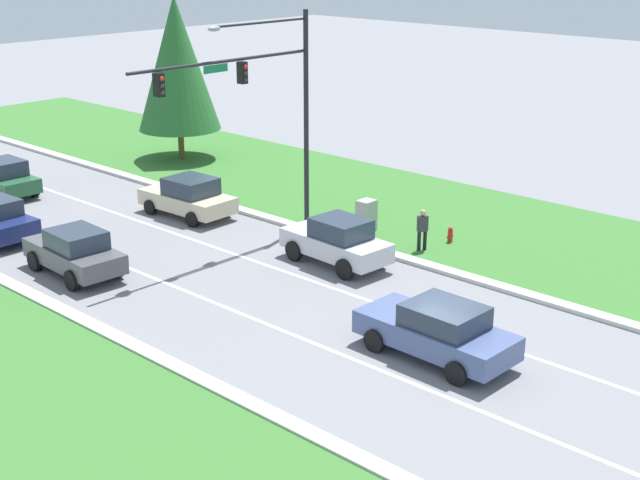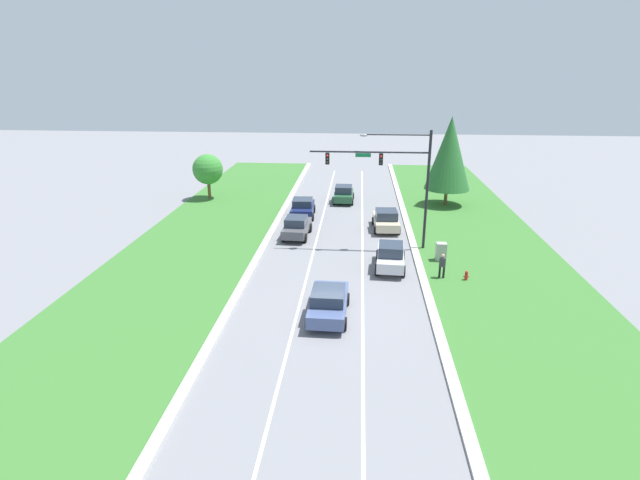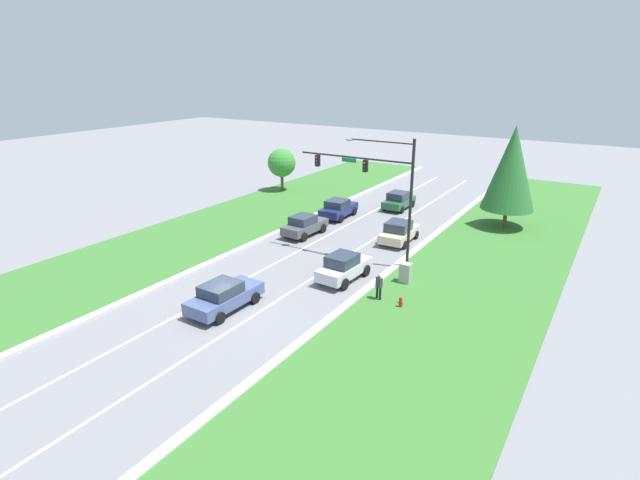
# 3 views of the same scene
# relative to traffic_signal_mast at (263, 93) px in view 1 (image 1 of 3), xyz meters

# --- Properties ---
(ground_plane) EXTENTS (160.00, 160.00, 0.00)m
(ground_plane) POSITION_rel_traffic_signal_mast_xyz_m (-3.96, -11.19, -5.80)
(ground_plane) COLOR slate
(curb_strip_right) EXTENTS (0.50, 90.00, 0.15)m
(curb_strip_right) POSITION_rel_traffic_signal_mast_xyz_m (1.69, -11.19, -5.73)
(curb_strip_right) COLOR beige
(curb_strip_right) RESTS_ON ground_plane
(curb_strip_left) EXTENTS (0.50, 90.00, 0.15)m
(curb_strip_left) POSITION_rel_traffic_signal_mast_xyz_m (-9.61, -11.19, -5.73)
(curb_strip_left) COLOR beige
(curb_strip_left) RESTS_ON ground_plane
(grass_verge_right) EXTENTS (10.00, 90.00, 0.08)m
(grass_verge_right) POSITION_rel_traffic_signal_mast_xyz_m (6.94, -11.19, -5.76)
(grass_verge_right) COLOR #38702D
(grass_verge_right) RESTS_ON ground_plane
(lane_stripe_inner_left) EXTENTS (0.14, 81.00, 0.01)m
(lane_stripe_inner_left) POSITION_rel_traffic_signal_mast_xyz_m (-5.76, -11.19, -5.80)
(lane_stripe_inner_left) COLOR white
(lane_stripe_inner_left) RESTS_ON ground_plane
(lane_stripe_inner_right) EXTENTS (0.14, 81.00, 0.01)m
(lane_stripe_inner_right) POSITION_rel_traffic_signal_mast_xyz_m (-2.16, -11.19, -5.80)
(lane_stripe_inner_right) COLOR white
(lane_stripe_inner_right) RESTS_ON ground_plane
(traffic_signal_mast) EXTENTS (8.56, 0.41, 8.74)m
(traffic_signal_mast) POSITION_rel_traffic_signal_mast_xyz_m (0.00, 0.00, 0.00)
(traffic_signal_mast) COLOR black
(traffic_signal_mast) RESTS_ON ground_plane
(slate_blue_sedan) EXTENTS (2.21, 4.72, 1.66)m
(slate_blue_sedan) POSITION_rel_traffic_signal_mast_xyz_m (-4.03, -11.23, -4.96)
(slate_blue_sedan) COLOR #475684
(slate_blue_sedan) RESTS_ON ground_plane
(champagne_sedan) EXTENTS (2.26, 4.42, 1.71)m
(champagne_sedan) POSITION_rel_traffic_signal_mast_xyz_m (-0.22, 4.55, -4.96)
(champagne_sedan) COLOR beige
(champagne_sedan) RESTS_ON ground_plane
(forest_sedan) EXTENTS (2.06, 4.12, 1.70)m
(forest_sedan) POSITION_rel_traffic_signal_mast_xyz_m (-4.05, 13.33, -4.97)
(forest_sedan) COLOR #235633
(forest_sedan) RESTS_ON ground_plane
(silver_sedan) EXTENTS (2.15, 4.36, 1.79)m
(silver_sedan) POSITION_rel_traffic_signal_mast_xyz_m (-0.32, -4.07, -4.91)
(silver_sedan) COLOR silver
(silver_sedan) RESTS_ON ground_plane
(graphite_sedan) EXTENTS (2.15, 4.36, 1.69)m
(graphite_sedan) POSITION_rel_traffic_signal_mast_xyz_m (-7.39, 2.04, -4.95)
(graphite_sedan) COLOR #4C4C51
(graphite_sedan) RESTS_ON ground_plane
(utility_cabinet) EXTENTS (0.70, 0.60, 1.35)m
(utility_cabinet) POSITION_rel_traffic_signal_mast_xyz_m (3.26, -2.46, -5.13)
(utility_cabinet) COLOR #9E9E99
(utility_cabinet) RESTS_ON ground_plane
(pedestrian) EXTENTS (0.43, 0.35, 1.69)m
(pedestrian) POSITION_rel_traffic_signal_mast_xyz_m (2.87, -5.56, -4.87)
(pedestrian) COLOR black
(pedestrian) RESTS_ON ground_plane
(fire_hydrant) EXTENTS (0.34, 0.20, 0.70)m
(fire_hydrant) POSITION_rel_traffic_signal_mast_xyz_m (4.38, -5.81, -5.46)
(fire_hydrant) COLOR red
(fire_hydrant) RESTS_ON ground_plane
(conifer_near_right_tree) EXTENTS (4.32, 4.32, 8.59)m
(conifer_near_right_tree) POSITION_rel_traffic_signal_mast_xyz_m (5.95, 12.71, -0.68)
(conifer_near_right_tree) COLOR brown
(conifer_near_right_tree) RESTS_ON ground_plane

